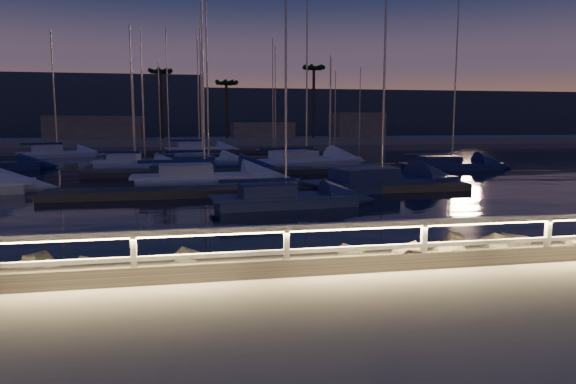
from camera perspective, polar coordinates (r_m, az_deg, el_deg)
The scene contains 20 objects.
ground at distance 11.18m, azimuth 10.07°, elevation -8.54°, with size 400.00×400.00×0.00m, color #A7A297.
harbor_water at distance 41.61m, azimuth -5.41°, elevation 2.20°, with size 400.00×440.00×0.60m.
guard_rail at distance 10.97m, azimuth 9.83°, elevation -4.69°, with size 44.11×0.12×1.06m.
riprap at distance 12.14m, azimuth -2.85°, elevation -8.22°, with size 27.22×3.00×1.36m.
floating_docks at distance 42.83m, azimuth -5.58°, elevation 3.12°, with size 22.00×36.00×0.40m.
far_shore at distance 84.19m, azimuth -8.28°, elevation 5.88°, with size 160.00×14.00×5.20m.
palm_left at distance 82.41m, azimuth -13.97°, elevation 12.54°, with size 3.00×3.00×11.20m.
palm_center at distance 83.41m, azimuth -6.88°, elevation 11.72°, with size 3.00×3.00×9.70m.
palm_right at distance 84.75m, azimuth 2.89°, elevation 13.23°, with size 3.00×3.00×12.20m.
distant_hills at distance 144.86m, azimuth -18.23°, elevation 8.14°, with size 230.00×37.50×18.00m.
sailboat_b at distance 22.59m, azimuth -0.68°, elevation -0.62°, with size 6.71×2.52×11.19m.
sailboat_c at distance 30.98m, azimuth -9.65°, elevation 1.68°, with size 8.64×2.88×14.49m.
sailboat_d at distance 28.65m, azimuth 9.96°, elevation 1.17°, with size 9.54×5.17×15.55m.
sailboat_g at distance 38.14m, azimuth -9.11°, elevation 2.83°, with size 8.36×2.74×14.04m.
sailboat_h at distance 41.69m, azimuth 17.47°, elevation 2.95°, with size 8.01×2.64×13.41m.
sailboat_i at distance 58.17m, azimuth -24.42°, elevation 3.96°, with size 7.78×4.87×12.97m.
sailboat_j at distance 44.14m, azimuth -16.90°, elevation 3.22°, with size 6.90×3.12×11.37m.
sailboat_k at distance 44.39m, azimuth -9.69°, elevation 3.47°, with size 7.38×4.29×12.11m.
sailboat_l at distance 43.26m, azimuth 1.75°, elevation 3.56°, with size 10.21×6.11×16.73m.
sailboat_n at distance 63.15m, azimuth -10.00°, elevation 4.80°, with size 8.38×3.48×13.87m.
Camera 1 is at (-3.88, -10.01, 3.14)m, focal length 32.00 mm.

